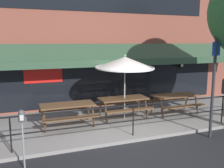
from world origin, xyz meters
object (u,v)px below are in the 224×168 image
picnic_table_centre (123,102)px  picnic_table_right (175,99)px  patio_umbrella_centre (125,63)px  picnic_table_left (68,109)px  parking_meter_near (22,122)px  street_sign_pole (214,75)px

picnic_table_centre → picnic_table_right: same height
patio_umbrella_centre → picnic_table_left: bearing=-177.4°
picnic_table_centre → patio_umbrella_centre: 1.48m
patio_umbrella_centre → picnic_table_centre: bearing=90.0°
picnic_table_right → picnic_table_left: bearing=179.8°
picnic_table_centre → parking_meter_near: (-3.59, -2.57, 0.44)m
picnic_table_left → parking_meter_near: bearing=-121.8°
picnic_table_right → parking_meter_near: bearing=-157.7°
picnic_table_centre → picnic_table_right: (2.13, -0.22, 0.00)m
parking_meter_near → picnic_table_centre: bearing=35.6°
street_sign_pole → parking_meter_near: bearing=-179.5°
picnic_table_left → street_sign_pole: bearing=-30.3°
picnic_table_left → street_sign_pole: street_sign_pole is taller
picnic_table_left → patio_umbrella_centre: 2.59m
picnic_table_right → patio_umbrella_centre: (-2.13, 0.11, 1.47)m
picnic_table_left → picnic_table_centre: (2.13, 0.21, 0.00)m
picnic_table_left → patio_umbrella_centre: (2.13, 0.10, 1.47)m
picnic_table_left → picnic_table_right: (4.26, -0.01, 0.00)m
patio_umbrella_centre → street_sign_pole: bearing=-52.6°
picnic_table_centre → street_sign_pole: 3.37m
picnic_table_centre → patio_umbrella_centre: size_ratio=0.76×
picnic_table_left → picnic_table_right: 4.26m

